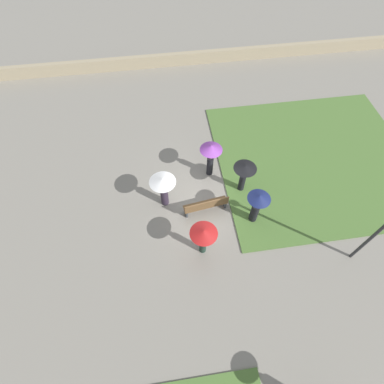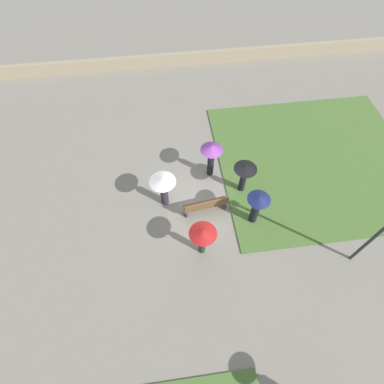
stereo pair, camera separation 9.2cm
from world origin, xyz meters
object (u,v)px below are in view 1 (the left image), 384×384
Objects in this scene: crowd_person_white at (163,186)px; crowd_person_red at (204,236)px; park_bench at (206,205)px; crowd_person_black at (244,172)px; lamp_post at (384,227)px; crowd_person_navy at (257,204)px; crowd_person_purple at (211,153)px.

crowd_person_red is at bearing 146.40° from crowd_person_white.
park_bench is 1.15× the size of crowd_person_black.
crowd_person_red is 3.65m from crowd_person_black.
crowd_person_white is at bearing 176.35° from crowd_person_red.
crowd_person_black is (-3.63, -0.25, 0.01)m from crowd_person_white.
crowd_person_red is 1.00× the size of crowd_person_black.
crowd_person_red is (6.03, -1.16, -1.24)m from lamp_post.
crowd_person_navy is at bearing -32.52° from lamp_post.
crowd_person_red reaches higher than crowd_person_black.
park_bench is 2.09m from crowd_person_white.
crowd_person_white is at bearing -125.54° from crowd_person_black.
crowd_person_purple is at bearing -45.65° from lamp_post.
crowd_person_white is at bearing 170.93° from crowd_person_purple.
crowd_person_black is at bearing -160.31° from park_bench.
crowd_person_white is at bearing -151.01° from crowd_person_navy.
crowd_person_navy is (3.59, -2.29, -1.34)m from lamp_post.
lamp_post reaches higher than park_bench.
lamp_post is (-5.58, 3.03, 2.14)m from park_bench.
park_bench is 1.03× the size of crowd_person_purple.
crowd_person_navy reaches higher than crowd_person_white.
park_bench is 6.70m from lamp_post.
crowd_person_white is (1.78, -0.71, 0.82)m from park_bench.
crowd_person_red is 2.69m from crowd_person_navy.
crowd_person_purple is at bearing 166.73° from crowd_person_navy.
crowd_person_purple is 1.04× the size of crowd_person_navy.
lamp_post is 7.28m from crowd_person_purple.
crowd_person_purple reaches higher than crowd_person_red.
crowd_person_black is at bearing -81.86° from crowd_person_purple.
lamp_post reaches higher than crowd_person_navy.
park_bench is 0.51× the size of lamp_post.
crowd_person_red is 4.11m from crowd_person_purple.
crowd_person_red is at bearing -10.89° from lamp_post.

